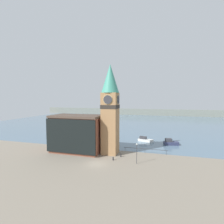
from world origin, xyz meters
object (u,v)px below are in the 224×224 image
at_px(pier_building, 77,133).
at_px(mooring_bollard_far, 113,158).
at_px(boat_near, 145,140).
at_px(mooring_bollard_near, 121,155).
at_px(clock_tower, 110,107).
at_px(lamp_post, 137,150).
at_px(boat_far, 170,142).

xyz_separation_m(pier_building, mooring_bollard_far, (10.63, -3.62, -4.24)).
bearing_deg(boat_near, mooring_bollard_near, -90.67).
relative_size(clock_tower, mooring_bollard_far, 27.57).
height_order(boat_near, mooring_bollard_far, boat_near).
distance_m(pier_building, lamp_post, 16.48).
xyz_separation_m(boat_near, mooring_bollard_near, (-3.92, -16.28, -0.14)).
height_order(boat_near, lamp_post, lamp_post).
relative_size(clock_tower, boat_near, 4.46).
xyz_separation_m(pier_building, mooring_bollard_near, (11.75, -1.01, -4.24)).
distance_m(boat_near, mooring_bollard_far, 19.56).
height_order(pier_building, boat_far, pier_building).
relative_size(boat_near, mooring_bollard_far, 6.19).
xyz_separation_m(boat_far, mooring_bollard_far, (-12.58, -16.98, -0.25)).
bearing_deg(boat_far, mooring_bollard_near, -142.90).
bearing_deg(boat_far, clock_tower, -153.64).
xyz_separation_m(clock_tower, mooring_bollard_near, (3.13, -1.83, -11.09)).
xyz_separation_m(boat_near, boat_far, (7.53, -1.91, 0.11)).
xyz_separation_m(mooring_bollard_near, lamp_post, (4.10, -3.14, 2.52)).
distance_m(clock_tower, lamp_post, 12.26).
distance_m(clock_tower, boat_far, 22.08).
relative_size(boat_near, boat_far, 1.09).
bearing_deg(mooring_bollard_near, pier_building, 175.11).
distance_m(mooring_bollard_near, mooring_bollard_far, 2.85).
distance_m(boat_far, lamp_post, 19.13).
bearing_deg(clock_tower, boat_far, 40.71).
height_order(boat_far, mooring_bollard_near, boat_far).
bearing_deg(boat_near, pier_building, -122.86).
bearing_deg(pier_building, clock_tower, 5.43).
height_order(clock_tower, mooring_bollard_far, clock_tower).
relative_size(pier_building, lamp_post, 3.00).
height_order(clock_tower, lamp_post, clock_tower).
relative_size(clock_tower, pier_building, 1.69).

